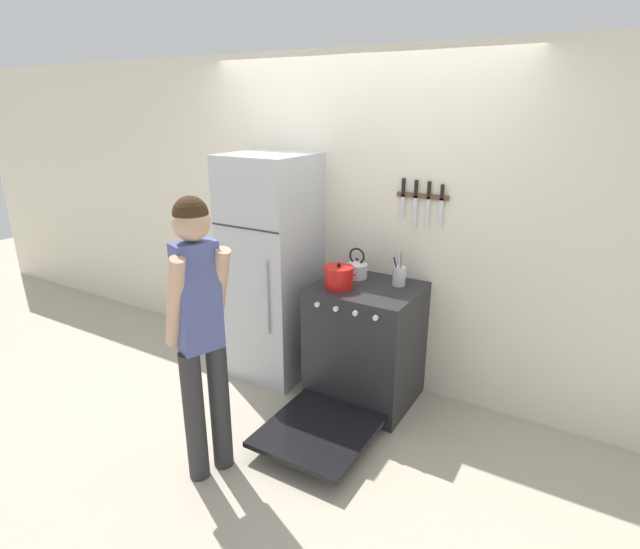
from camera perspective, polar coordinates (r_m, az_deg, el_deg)
ground_plane at (r=4.39m, az=3.33°, el=-10.67°), size 14.00×14.00×0.00m
wall_back at (r=3.94m, az=3.89°, el=5.86°), size 10.00×0.06×2.55m
refrigerator at (r=4.04m, az=-5.53°, el=0.70°), size 0.63×0.66×1.81m
stove_range at (r=3.77m, az=4.97°, el=-8.13°), size 0.74×1.38×0.92m
dutch_oven_pot at (r=3.55m, az=2.16°, el=-0.28°), size 0.26×0.21×0.18m
tea_kettle at (r=3.76m, az=4.23°, el=0.69°), size 0.20×0.16×0.23m
utensil_jar at (r=3.64m, az=9.03°, el=-0.13°), size 0.09×0.09×0.26m
person at (r=2.89m, az=-13.54°, el=-5.80°), size 0.36×0.41×1.72m
wall_knife_strip at (r=3.63m, az=11.57°, el=8.75°), size 0.38×0.03×0.35m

